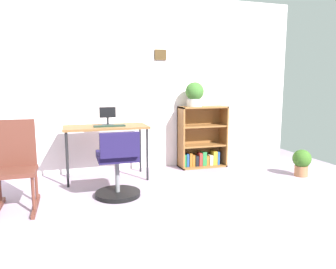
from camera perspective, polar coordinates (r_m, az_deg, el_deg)
The scene contains 10 objects.
ground_plane at distance 3.06m, azimuth 1.89°, elevation -15.83°, with size 6.24×6.24×0.00m, color #9C879D.
wall_back at distance 4.86m, azimuth -6.32°, elevation 8.94°, with size 5.20×0.12×2.58m.
desk at distance 4.37m, azimuth -10.96°, elevation 0.72°, with size 1.10×0.53×0.73m.
monitor at distance 4.41m, azimuth -10.67°, elevation 3.17°, with size 0.22×0.16×0.25m.
keyboard at distance 4.29m, azimuth -10.36°, elevation 1.51°, with size 0.41×0.11×0.02m, color #1A2D23.
office_chair at distance 3.68m, azimuth -8.91°, elevation -5.95°, with size 0.52×0.54×0.78m.
rocking_chair at distance 3.68m, azimuth -25.50°, elevation -4.82°, with size 0.42×0.64×0.92m.
bookshelf_low at distance 5.05m, azimuth 5.96°, elevation -1.05°, with size 0.74×0.30×0.95m.
potted_plant_on_shelf at distance 4.87m, azimuth 4.76°, elevation 7.19°, with size 0.28×0.28×0.37m.
potted_plant_floor at distance 4.89m, azimuth 22.67°, elevation -4.43°, with size 0.25×0.25×0.38m.
Camera 1 is at (-0.90, -2.63, 1.28)m, focal length 34.30 mm.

